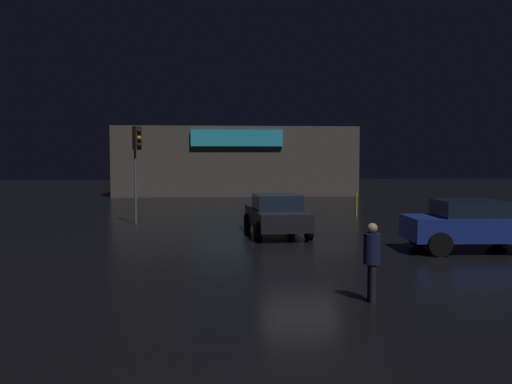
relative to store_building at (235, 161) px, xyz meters
The scene contains 7 objects.
ground_plane 28.25m from the store_building, 87.55° to the right, with size 120.00×120.00×0.00m, color black.
store_building is the anchor object (origin of this frame).
traffic_signal_main 22.17m from the store_building, 103.00° to the right, with size 0.42×0.42×4.29m.
car_near 25.29m from the store_building, 88.35° to the right, with size 2.29×4.57×1.54m.
car_far 29.95m from the store_building, 77.76° to the right, with size 4.03×2.14×1.59m.
pedestrian 34.79m from the store_building, 87.41° to the right, with size 0.37×0.37×1.58m.
bollard_kerb_a 19.88m from the store_building, 73.88° to the right, with size 0.08×0.08×1.24m, color gold.
Camera 1 is at (-2.70, -16.77, 2.83)m, focal length 36.88 mm.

